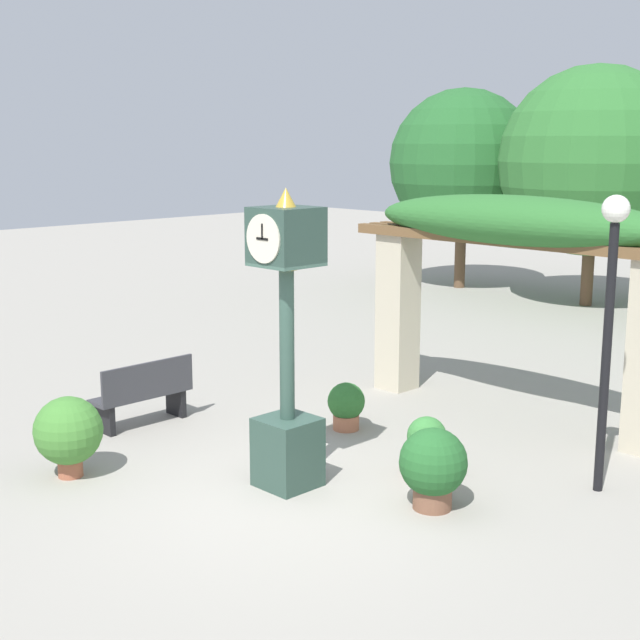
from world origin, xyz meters
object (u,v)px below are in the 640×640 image
at_px(potted_plant_near_right, 68,432).
at_px(potted_plant_near_left, 433,466).
at_px(pedestal_clock, 287,349).
at_px(lamp_post, 610,293).
at_px(park_bench, 144,394).
at_px(potted_plant_far_left, 346,405).
at_px(potted_plant_far_right, 426,448).

bearing_deg(potted_plant_near_right, potted_plant_near_left, 32.90).
height_order(pedestal_clock, lamp_post, pedestal_clock).
distance_m(potted_plant_near_left, potted_plant_near_right, 4.12).
height_order(potted_plant_near_right, park_bench, potted_plant_near_right).
bearing_deg(potted_plant_near_left, lamp_post, 60.09).
bearing_deg(lamp_post, potted_plant_near_right, -138.47).
relative_size(pedestal_clock, potted_plant_near_left, 3.81).
distance_m(pedestal_clock, park_bench, 3.14).
xyz_separation_m(pedestal_clock, lamp_post, (2.49, 2.33, 0.65)).
distance_m(pedestal_clock, potted_plant_far_left, 2.41).
height_order(potted_plant_far_left, park_bench, park_bench).
bearing_deg(potted_plant_far_right, lamp_post, 33.21).
bearing_deg(potted_plant_near_left, potted_plant_far_right, 133.02).
bearing_deg(potted_plant_near_right, pedestal_clock, 39.34).
height_order(potted_plant_far_left, potted_plant_far_right, potted_plant_far_right).
bearing_deg(park_bench, potted_plant_near_left, 97.47).
relative_size(potted_plant_near_right, potted_plant_far_right, 1.32).
bearing_deg(potted_plant_far_left, lamp_post, 7.72).
distance_m(potted_plant_far_left, park_bench, 2.72).
xyz_separation_m(pedestal_clock, potted_plant_far_left, (-0.90, 1.87, -1.21)).
height_order(potted_plant_near_right, potted_plant_far_right, potted_plant_near_right).
relative_size(potted_plant_far_right, park_bench, 0.50).
bearing_deg(potted_plant_near_left, park_bench, -172.53).
distance_m(potted_plant_far_right, park_bench, 4.03).
bearing_deg(potted_plant_near_right, potted_plant_far_right, 45.38).
height_order(potted_plant_far_left, lamp_post, lamp_post).
xyz_separation_m(potted_plant_near_right, potted_plant_far_right, (2.85, 2.89, -0.18)).
relative_size(potted_plant_far_right, lamp_post, 0.22).
height_order(pedestal_clock, potted_plant_near_left, pedestal_clock).
distance_m(potted_plant_far_right, lamp_post, 2.64).
bearing_deg(lamp_post, potted_plant_near_left, -119.91).
height_order(potted_plant_near_left, potted_plant_far_right, potted_plant_near_left).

